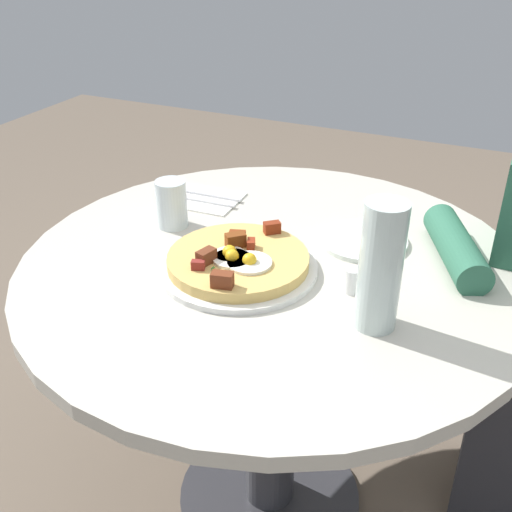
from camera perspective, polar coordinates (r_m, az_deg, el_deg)
The scene contains 11 objects.
ground_plane at distance 1.70m, azimuth 1.26°, elevation -21.68°, with size 6.00×6.00×0.00m, color #6B5B4C.
dining_table at distance 1.32m, azimuth 1.52°, elevation -6.69°, with size 1.02×1.02×0.72m.
pizza_plate at distance 1.19m, azimuth -1.68°, elevation -1.08°, with size 0.31×0.31×0.01m, color white.
breakfast_pizza at distance 1.18m, azimuth -1.72°, elevation -0.31°, with size 0.28×0.28×0.05m.
bread_plate at distance 1.31m, azimuth 10.01°, elevation 1.45°, with size 0.19×0.19×0.01m, color silver.
napkin at distance 1.49m, azimuth -4.89°, elevation 5.35°, with size 0.17×0.14×0.00m, color white.
fork at distance 1.50m, azimuth -4.58°, elevation 5.77°, with size 0.18×0.01×0.01m, color silver.
knife at distance 1.47m, azimuth -5.21°, elevation 5.24°, with size 0.18×0.01×0.01m, color silver.
water_glass at distance 1.35m, azimuth -7.92°, elevation 4.88°, with size 0.07×0.07×0.11m, color silver.
water_bottle at distance 1.00m, azimuth 11.59°, elevation -1.01°, with size 0.07×0.07×0.23m, color silver.
salt_shaker at distance 1.13m, azimuth 9.02°, elevation -2.31°, with size 0.03×0.03×0.05m, color white.
Camera 1 is at (-0.41, 0.98, 1.33)m, focal length 42.65 mm.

